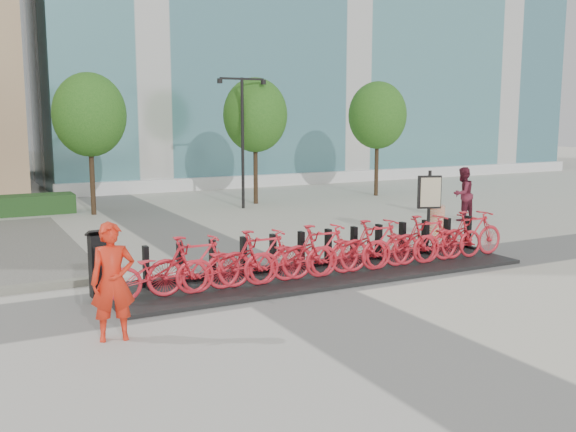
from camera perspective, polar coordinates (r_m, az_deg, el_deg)
name	(u,v)px	position (r m, az deg, el deg)	size (l,w,h in m)	color
ground	(279,285)	(13.62, -0.81, -6.15)	(120.00, 120.00, 0.00)	beige
tree_1	(89,115)	(24.16, -17.24, 8.57)	(2.60, 2.60, 5.10)	#3C2A1A
tree_2	(255,115)	(26.15, -2.94, 8.93)	(2.60, 2.60, 5.10)	#3C2A1A
tree_3	(378,116)	(29.17, 7.96, 8.84)	(2.60, 2.60, 5.10)	#3C2A1A
streetlamp	(242,127)	(24.83, -4.07, 7.88)	(2.00, 0.20, 5.00)	black
dock_pad	(325,273)	(14.48, 3.27, -5.10)	(9.60, 2.40, 0.08)	black
dock_rail_posts	(330,247)	(14.98, 3.73, -2.81)	(8.74, 0.50, 0.85)	black
bike_0	(159,271)	(12.51, -11.44, -4.83)	(0.70, 1.99, 1.05)	red
bike_1	(194,264)	(12.70, -8.32, -4.26)	(0.55, 1.93, 1.16)	red
bike_2	(229,263)	(12.97, -5.30, -4.20)	(0.70, 1.99, 1.05)	red
bike_3	(261,257)	(13.23, -2.42, -3.65)	(0.55, 1.93, 1.16)	red
bike_4	(292,256)	(13.56, 0.34, -3.59)	(0.70, 1.99, 1.05)	red
bike_5	(321,250)	(13.89, 2.97, -3.06)	(0.55, 1.93, 1.16)	red
bike_6	(349,250)	(14.28, 5.46, -3.00)	(0.70, 1.99, 1.05)	red
bike_7	(376,244)	(14.67, 7.82, -2.50)	(0.55, 1.93, 1.16)	red
bike_8	(401,244)	(15.10, 10.05, -2.45)	(0.70, 1.99, 1.05)	red
bike_9	(426,239)	(15.53, 12.16, -1.99)	(0.55, 1.93, 1.16)	red
bike_10	(449,238)	(16.01, 14.14, -1.95)	(0.70, 1.99, 1.05)	red
bike_11	(472,234)	(16.48, 16.02, -1.52)	(0.55, 1.93, 1.16)	red
kiosk	(99,264)	(12.82, -16.44, -4.13)	(0.44, 0.38, 1.34)	black
worker_red	(113,282)	(10.50, -15.31, -5.65)	(0.69, 0.45, 1.89)	red
pedestrian	(463,194)	(22.71, 15.26, 1.90)	(0.89, 0.69, 1.83)	maroon
construction_barrel	(436,221)	(19.47, 13.05, -0.45)	(0.48, 0.48, 0.93)	#D44607
map_sign	(429,195)	(18.36, 12.46, 1.82)	(0.66, 0.33, 2.04)	black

